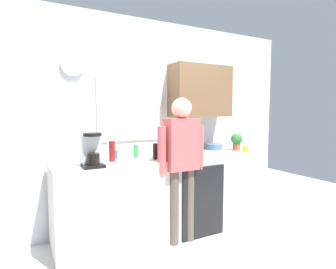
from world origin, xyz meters
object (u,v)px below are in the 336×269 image
mixing_bowl (214,147)px  person_at_sink (181,158)px  storage_canister (191,148)px  bottle_dark_sauce (155,151)px  bottle_red_vinegar (112,151)px  potted_plant (237,141)px  coffee_maker (92,152)px  cup_blue_mug (114,154)px  cup_yellow_cup (245,149)px  bottle_olive_oil (183,142)px  dish_soap (136,151)px

mixing_bowl → person_at_sink: person_at_sink is taller
storage_canister → bottle_dark_sauce: bearing=-176.4°
bottle_red_vinegar → mixing_bowl: 1.53m
potted_plant → storage_canister: size_ratio=1.35×
coffee_maker → cup_blue_mug: size_ratio=3.30×
cup_yellow_cup → bottle_red_vinegar: bearing=173.7°
coffee_maker → person_at_sink: (0.94, -0.11, -0.12)m
coffee_maker → mixing_bowl: 1.81m
storage_canister → cup_yellow_cup: bearing=-8.8°
bottle_olive_oil → person_at_sink: bearing=-123.3°
storage_canister → potted_plant: bearing=4.7°
bottle_olive_oil → potted_plant: bearing=-20.6°
bottle_red_vinegar → cup_blue_mug: bearing=66.7°
mixing_bowl → storage_canister: size_ratio=1.29×
cup_blue_mug → person_at_sink: 0.76m
bottle_olive_oil → dish_soap: (-0.72, -0.13, -0.05)m
coffee_maker → potted_plant: size_ratio=1.43×
bottle_dark_sauce → cup_yellow_cup: bearing=-3.9°
bottle_dark_sauce → storage_canister: size_ratio=1.06×
coffee_maker → cup_yellow_cup: (1.97, -0.01, -0.10)m
bottle_red_vinegar → cup_yellow_cup: (1.72, -0.19, -0.07)m
bottle_red_vinegar → cup_blue_mug: bottle_red_vinegar is taller
coffee_maker → dish_soap: size_ratio=1.83×
storage_canister → person_at_sink: size_ratio=0.11×
dish_soap → potted_plant: bearing=-5.1°
cup_blue_mug → storage_canister: bearing=-13.9°
cup_yellow_cup → mixing_bowl: bearing=118.1°
mixing_bowl → storage_canister: (-0.56, -0.27, 0.05)m
bottle_dark_sauce → coffee_maker: bearing=-173.8°
bottle_olive_oil → cup_yellow_cup: size_ratio=2.94×
cup_blue_mug → storage_canister: storage_canister is taller
cup_yellow_cup → storage_canister: bearing=171.2°
bottle_dark_sauce → bottle_red_vinegar: (-0.46, 0.10, 0.02)m
bottle_dark_sauce → person_at_sink: (0.23, -0.19, -0.07)m
bottle_dark_sauce → cup_blue_mug: bottle_dark_sauce is taller
bottle_dark_sauce → cup_blue_mug: (-0.40, 0.25, -0.04)m
bottle_olive_oil → cup_yellow_cup: bottle_olive_oil is taller
person_at_sink → coffee_maker: bearing=162.3°
bottle_dark_sauce → storage_canister: (0.50, 0.03, -0.00)m
storage_canister → person_at_sink: bearing=-141.1°
mixing_bowl → bottle_red_vinegar: bearing=-172.6°
mixing_bowl → potted_plant: 0.31m
bottle_dark_sauce → dish_soap: size_ratio=1.00×
bottle_red_vinegar → potted_plant: 1.73m
person_at_sink → bottle_olive_oil: bearing=45.5°
bottle_red_vinegar → mixing_bowl: size_ratio=1.00×
bottle_olive_oil → cup_blue_mug: size_ratio=2.50×
bottle_red_vinegar → person_at_sink: size_ratio=0.14×
dish_soap → storage_canister: 0.66m
bottle_dark_sauce → cup_yellow_cup: bottle_dark_sauce is taller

